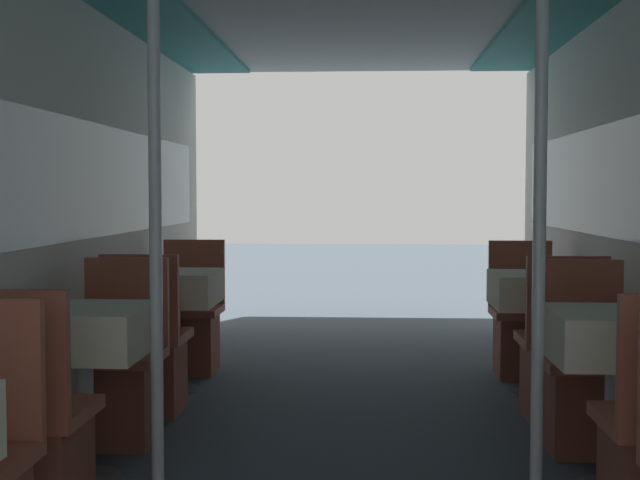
{
  "coord_description": "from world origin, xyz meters",
  "views": [
    {
      "loc": [
        0.11,
        -1.13,
        1.23
      ],
      "look_at": [
        -0.1,
        2.4,
        1.04
      ],
      "focal_mm": 50.0,
      "sensor_mm": 36.0,
      "label": 1
    }
  ],
  "objects_px": {
    "chair_right_far_1": "(585,391)",
    "chair_right_far_2": "(523,334)",
    "chair_left_far_1": "(118,385)",
    "dining_table_left_2": "(171,294)",
    "chair_left_near_1": "(29,454)",
    "chair_right_near_2": "(560,368)",
    "chair_left_far_2": "(190,331)",
    "chair_left_near_2": "(148,363)",
    "support_pole_left_1": "(155,214)",
    "dining_table_right_2": "(540,296)",
    "dining_table_left_1": "(79,340)",
    "dining_table_right_1": "(620,345)",
    "support_pole_right_1": "(540,215)"
  },
  "relations": [
    {
      "from": "chair_right_far_1",
      "to": "chair_right_far_2",
      "type": "height_order",
      "value": "same"
    },
    {
      "from": "chair_left_far_1",
      "to": "dining_table_left_2",
      "type": "xyz_separation_m",
      "value": [
        0.0,
        1.15,
        0.32
      ]
    },
    {
      "from": "chair_left_near_1",
      "to": "chair_right_near_2",
      "type": "relative_size",
      "value": 1.0
    },
    {
      "from": "chair_left_far_1",
      "to": "chair_left_far_2",
      "type": "distance_m",
      "value": 1.72
    },
    {
      "from": "dining_table_left_2",
      "to": "chair_left_near_2",
      "type": "bearing_deg",
      "value": -90.0
    },
    {
      "from": "support_pole_left_1",
      "to": "dining_table_right_2",
      "type": "height_order",
      "value": "support_pole_left_1"
    },
    {
      "from": "chair_left_far_1",
      "to": "chair_right_near_2",
      "type": "distance_m",
      "value": 2.33
    },
    {
      "from": "dining_table_right_2",
      "to": "chair_left_far_1",
      "type": "bearing_deg",
      "value": -152.98
    },
    {
      "from": "dining_table_left_1",
      "to": "chair_left_near_1",
      "type": "bearing_deg",
      "value": -90.0
    },
    {
      "from": "dining_table_left_1",
      "to": "support_pole_left_1",
      "type": "relative_size",
      "value": 0.33
    },
    {
      "from": "chair_left_near_1",
      "to": "chair_right_far_1",
      "type": "bearing_deg",
      "value": 26.88
    },
    {
      "from": "dining_table_left_1",
      "to": "chair_left_near_1",
      "type": "xyz_separation_m",
      "value": [
        0.0,
        -0.57,
        -0.32
      ]
    },
    {
      "from": "chair_right_far_1",
      "to": "chair_right_near_2",
      "type": "distance_m",
      "value": 0.58
    },
    {
      "from": "chair_left_far_1",
      "to": "dining_table_right_1",
      "type": "distance_m",
      "value": 2.35
    },
    {
      "from": "dining_table_right_2",
      "to": "chair_right_far_1",
      "type": "bearing_deg",
      "value": -90.0
    },
    {
      "from": "chair_left_far_1",
      "to": "dining_table_right_2",
      "type": "bearing_deg",
      "value": -152.98
    },
    {
      "from": "support_pole_left_1",
      "to": "chair_left_near_2",
      "type": "height_order",
      "value": "support_pole_left_1"
    },
    {
      "from": "dining_table_left_1",
      "to": "chair_left_far_2",
      "type": "xyz_separation_m",
      "value": [
        0.0,
        2.29,
        -0.32
      ]
    },
    {
      "from": "support_pole_left_1",
      "to": "chair_left_far_2",
      "type": "bearing_deg",
      "value": 98.25
    },
    {
      "from": "chair_left_near_1",
      "to": "support_pole_left_1",
      "type": "distance_m",
      "value": 1.08
    },
    {
      "from": "chair_right_far_2",
      "to": "dining_table_right_2",
      "type": "bearing_deg",
      "value": 90.0
    },
    {
      "from": "support_pole_left_1",
      "to": "chair_right_near_2",
      "type": "height_order",
      "value": "support_pole_left_1"
    },
    {
      "from": "dining_table_left_2",
      "to": "chair_right_far_2",
      "type": "relative_size",
      "value": 0.83
    },
    {
      "from": "support_pole_right_1",
      "to": "chair_right_far_2",
      "type": "distance_m",
      "value": 2.47
    },
    {
      "from": "support_pole_left_1",
      "to": "chair_left_near_2",
      "type": "distance_m",
      "value": 1.47
    },
    {
      "from": "chair_left_near_1",
      "to": "dining_table_right_2",
      "type": "relative_size",
      "value": 1.21
    },
    {
      "from": "chair_right_far_1",
      "to": "dining_table_right_2",
      "type": "height_order",
      "value": "chair_right_far_1"
    },
    {
      "from": "dining_table_left_1",
      "to": "chair_left_far_2",
      "type": "height_order",
      "value": "chair_left_far_2"
    },
    {
      "from": "support_pole_right_1",
      "to": "chair_right_far_1",
      "type": "bearing_deg",
      "value": 59.82
    },
    {
      "from": "dining_table_right_2",
      "to": "chair_right_near_2",
      "type": "xyz_separation_m",
      "value": [
        0.0,
        -0.57,
        -0.32
      ]
    },
    {
      "from": "chair_left_far_1",
      "to": "dining_table_left_2",
      "type": "height_order",
      "value": "chair_left_far_1"
    },
    {
      "from": "chair_left_far_2",
      "to": "chair_right_far_2",
      "type": "height_order",
      "value": "same"
    },
    {
      "from": "support_pole_left_1",
      "to": "support_pole_right_1",
      "type": "height_order",
      "value": "same"
    },
    {
      "from": "chair_left_far_1",
      "to": "chair_left_near_2",
      "type": "distance_m",
      "value": 0.58
    },
    {
      "from": "chair_left_near_2",
      "to": "support_pole_right_1",
      "type": "distance_m",
      "value": 2.4
    },
    {
      "from": "dining_table_left_1",
      "to": "support_pole_right_1",
      "type": "xyz_separation_m",
      "value": [
        1.92,
        -0.0,
        0.53
      ]
    },
    {
      "from": "chair_right_far_1",
      "to": "chair_right_far_2",
      "type": "bearing_deg",
      "value": -90.0
    },
    {
      "from": "dining_table_left_2",
      "to": "dining_table_right_2",
      "type": "height_order",
      "value": "same"
    },
    {
      "from": "chair_left_near_1",
      "to": "chair_left_far_1",
      "type": "bearing_deg",
      "value": 90.0
    },
    {
      "from": "support_pole_left_1",
      "to": "support_pole_right_1",
      "type": "distance_m",
      "value": 1.59
    },
    {
      "from": "chair_right_far_2",
      "to": "chair_left_near_2",
      "type": "bearing_deg",
      "value": 26.88
    },
    {
      "from": "chair_left_near_2",
      "to": "support_pole_left_1",
      "type": "bearing_deg",
      "value": -73.88
    },
    {
      "from": "dining_table_left_1",
      "to": "chair_right_far_1",
      "type": "bearing_deg",
      "value": 14.22
    },
    {
      "from": "support_pole_left_1",
      "to": "chair_left_near_1",
      "type": "bearing_deg",
      "value": -120.18
    },
    {
      "from": "chair_left_far_2",
      "to": "dining_table_right_2",
      "type": "distance_m",
      "value": 2.35
    },
    {
      "from": "dining_table_right_1",
      "to": "support_pole_right_1",
      "type": "bearing_deg",
      "value": -180.0
    },
    {
      "from": "chair_left_near_2",
      "to": "chair_left_far_1",
      "type": "bearing_deg",
      "value": -90.0
    },
    {
      "from": "chair_left_near_1",
      "to": "chair_right_far_1",
      "type": "xyz_separation_m",
      "value": [
        2.26,
        1.14,
        0.0
      ]
    },
    {
      "from": "dining_table_left_1",
      "to": "chair_left_near_2",
      "type": "bearing_deg",
      "value": 90.0
    },
    {
      "from": "dining_table_left_1",
      "to": "chair_right_near_2",
      "type": "relative_size",
      "value": 0.83
    }
  ]
}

